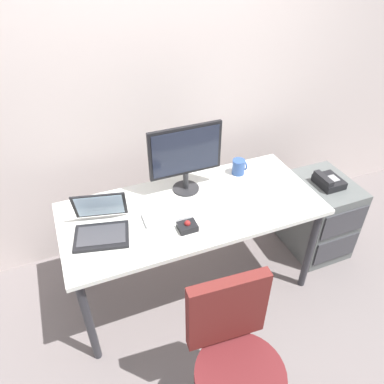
% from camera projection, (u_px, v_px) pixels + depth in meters
% --- Properties ---
extents(ground_plane, '(8.00, 8.00, 0.00)m').
position_uv_depth(ground_plane, '(192.00, 284.00, 2.84)').
color(ground_plane, slate).
extents(back_wall, '(6.00, 0.10, 2.80)m').
position_uv_depth(back_wall, '(153.00, 71.00, 2.53)').
color(back_wall, beige).
rests_on(back_wall, ground).
extents(desk, '(1.66, 0.74, 0.76)m').
position_uv_depth(desk, '(192.00, 216.00, 2.43)').
color(desk, silver).
rests_on(desk, ground).
extents(file_cabinet, '(0.42, 0.53, 0.63)m').
position_uv_depth(file_cabinet, '(318.00, 216.00, 2.98)').
color(file_cabinet, '#565B5A').
rests_on(file_cabinet, ground).
extents(desk_phone, '(0.17, 0.20, 0.09)m').
position_uv_depth(desk_phone, '(328.00, 181.00, 2.76)').
color(desk_phone, black).
rests_on(desk_phone, file_cabinet).
extents(office_chair, '(0.52, 0.52, 0.96)m').
position_uv_depth(office_chair, '(234.00, 370.00, 1.85)').
color(office_chair, black).
rests_on(office_chair, ground).
extents(monitor_main, '(0.49, 0.18, 0.47)m').
position_uv_depth(monitor_main, '(186.00, 155.00, 2.37)').
color(monitor_main, '#262628').
rests_on(monitor_main, desk).
extents(keyboard, '(0.41, 0.15, 0.03)m').
position_uv_depth(keyboard, '(176.00, 213.00, 2.31)').
color(keyboard, silver).
rests_on(keyboard, desk).
extents(laptop, '(0.37, 0.36, 0.23)m').
position_uv_depth(laptop, '(101.00, 225.00, 2.17)').
color(laptop, black).
rests_on(laptop, desk).
extents(trackball_mouse, '(0.11, 0.09, 0.07)m').
position_uv_depth(trackball_mouse, '(187.00, 226.00, 2.20)').
color(trackball_mouse, black).
rests_on(trackball_mouse, desk).
extents(coffee_mug, '(0.10, 0.09, 0.11)m').
position_uv_depth(coffee_mug, '(239.00, 167.00, 2.65)').
color(coffee_mug, '#2D4B8A').
rests_on(coffee_mug, desk).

